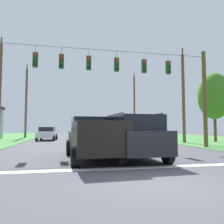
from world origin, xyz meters
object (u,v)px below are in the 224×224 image
(utility_pole_far_left, at_px, (26,101))
(tree_roadside_right, at_px, (214,96))
(pickup_truck, at_px, (93,138))
(utility_pole_mid_left, at_px, (0,91))
(suv_black, at_px, (132,136))
(distant_car_crossing_white, at_px, (47,133))
(utility_pole_far_right, at_px, (134,106))
(overhead_signal_span, at_px, (104,87))
(utility_pole_mid_right, at_px, (183,95))
(distant_car_oncoming, at_px, (92,132))

(utility_pole_far_left, distance_m, tree_roadside_right, 25.11)
(pickup_truck, height_order, utility_pole_mid_left, utility_pole_mid_left)
(suv_black, xyz_separation_m, distant_car_crossing_white, (-5.16, 16.78, -0.27))
(suv_black, distance_m, utility_pole_far_right, 26.63)
(overhead_signal_span, relative_size, utility_pole_far_right, 1.49)
(overhead_signal_span, bearing_deg, utility_pole_far_left, 113.34)
(distant_car_crossing_white, height_order, utility_pole_mid_right, utility_pole_mid_right)
(suv_black, relative_size, utility_pole_far_right, 0.47)
(overhead_signal_span, xyz_separation_m, distant_car_oncoming, (1.17, 17.27, -3.42))
(suv_black, bearing_deg, utility_pole_far_right, 72.37)
(pickup_truck, relative_size, utility_pole_far_right, 0.52)
(distant_car_crossing_white, height_order, utility_pole_mid_left, utility_pole_mid_left)
(overhead_signal_span, distance_m, utility_pole_far_right, 21.93)
(overhead_signal_span, distance_m, utility_pole_mid_right, 9.71)
(utility_pole_far_right, bearing_deg, distant_car_oncoming, -158.03)
(distant_car_oncoming, height_order, utility_pole_far_left, utility_pole_far_left)
(distant_car_oncoming, bearing_deg, utility_pole_mid_left, -129.69)
(distant_car_crossing_white, bearing_deg, overhead_signal_span, -68.60)
(overhead_signal_span, distance_m, distant_car_oncoming, 17.65)
(utility_pole_mid_right, bearing_deg, tree_roadside_right, 9.40)
(utility_pole_mid_left, bearing_deg, distant_car_crossing_white, 59.18)
(overhead_signal_span, relative_size, distant_car_crossing_white, 3.56)
(utility_pole_far_left, bearing_deg, utility_pole_far_right, 2.73)
(suv_black, xyz_separation_m, distant_car_oncoming, (0.69, 22.14, -0.27))
(suv_black, relative_size, utility_pole_mid_right, 0.53)
(suv_black, xyz_separation_m, utility_pole_mid_right, (8.05, 9.49, 3.48))
(distant_car_crossing_white, relative_size, utility_pole_far_left, 0.40)
(pickup_truck, relative_size, utility_pole_mid_left, 0.58)
(distant_car_crossing_white, distance_m, tree_roadside_right, 18.68)
(utility_pole_far_left, bearing_deg, overhead_signal_span, -66.66)
(utility_pole_mid_right, height_order, utility_pole_far_right, utility_pole_far_right)
(utility_pole_far_right, relative_size, utility_pole_far_left, 0.95)
(pickup_truck, relative_size, suv_black, 1.12)
(utility_pole_mid_left, distance_m, utility_pole_far_left, 13.50)
(distant_car_oncoming, xyz_separation_m, utility_pole_far_left, (-9.55, 2.14, 4.56))
(pickup_truck, relative_size, distant_car_crossing_white, 1.25)
(pickup_truck, relative_size, utility_pole_mid_right, 0.60)
(utility_pole_far_right, bearing_deg, overhead_signal_span, -112.71)
(overhead_signal_span, xyz_separation_m, utility_pole_far_left, (-8.38, 19.41, 1.14))
(distant_car_oncoming, bearing_deg, utility_pole_far_left, 167.37)
(overhead_signal_span, bearing_deg, suv_black, -84.28)
(overhead_signal_span, bearing_deg, utility_pole_mid_right, 28.44)
(pickup_truck, distance_m, suv_black, 1.77)
(utility_pole_mid_right, relative_size, utility_pole_far_right, 0.88)
(distant_car_oncoming, distance_m, utility_pole_mid_right, 15.11)
(pickup_truck, bearing_deg, distant_car_oncoming, 83.69)
(utility_pole_far_left, height_order, tree_roadside_right, utility_pole_far_left)
(distant_car_oncoming, bearing_deg, pickup_truck, -96.31)
(distant_car_oncoming, xyz_separation_m, utility_pole_mid_left, (-9.41, -11.34, 3.81))
(pickup_truck, bearing_deg, utility_pole_far_right, 68.54)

